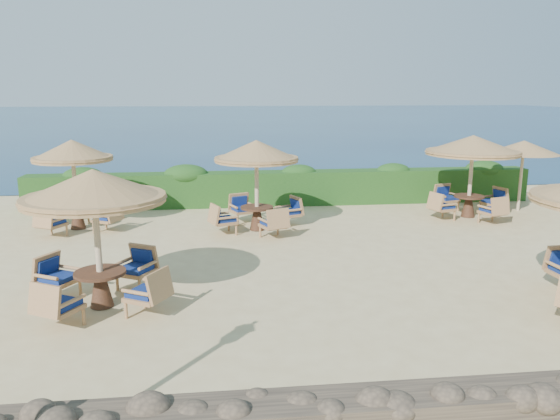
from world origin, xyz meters
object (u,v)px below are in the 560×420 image
object	(u,v)px
extra_parasol	(524,148)
cafe_set_0	(96,216)
cafe_set_4	(472,160)
cafe_set_2	(74,174)
cafe_set_3	(257,172)

from	to	relation	value
extra_parasol	cafe_set_0	xyz separation A→B (m)	(-12.45, -7.06, -0.39)
extra_parasol	cafe_set_4	size ratio (longest dim) A/B	0.81
cafe_set_0	cafe_set_2	size ratio (longest dim) A/B	0.99
cafe_set_0	cafe_set_4	xyz separation A→B (m)	(10.34, 6.40, 0.09)
cafe_set_2	cafe_set_4	size ratio (longest dim) A/B	0.95
extra_parasol	cafe_set_0	distance (m)	14.32
cafe_set_2	cafe_set_0	bearing A→B (deg)	-72.98
cafe_set_2	cafe_set_3	xyz separation A→B (m)	(5.29, -0.77, 0.06)
cafe_set_0	cafe_set_3	distance (m)	6.44
cafe_set_0	cafe_set_2	world-z (taller)	same
extra_parasol	cafe_set_3	distance (m)	9.22
extra_parasol	cafe_set_3	bearing A→B (deg)	-170.16
cafe_set_2	cafe_set_4	distance (m)	12.26
extra_parasol	cafe_set_4	xyz separation A→B (m)	(-2.11, -0.66, -0.30)
cafe_set_4	cafe_set_2	bearing A→B (deg)	-179.32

